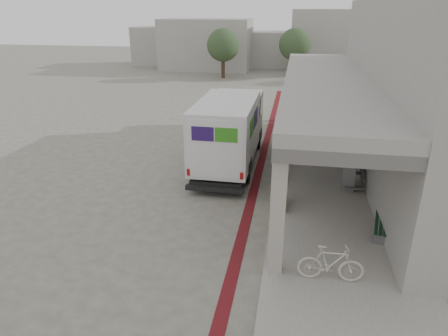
% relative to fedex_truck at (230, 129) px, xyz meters
% --- Properties ---
extents(ground, '(120.00, 120.00, 0.00)m').
position_rel_fedex_truck_xyz_m(ground, '(0.39, -4.23, -1.65)').
color(ground, '#605B52').
rests_on(ground, ground).
extents(bike_lane_stripe, '(0.35, 40.00, 0.01)m').
position_rel_fedex_truck_xyz_m(bike_lane_stripe, '(1.39, -2.23, -1.65)').
color(bike_lane_stripe, '#5A1216').
rests_on(bike_lane_stripe, ground).
extents(sidewalk, '(4.40, 28.00, 0.12)m').
position_rel_fedex_truck_xyz_m(sidewalk, '(4.39, -4.23, -1.59)').
color(sidewalk, gray).
rests_on(sidewalk, ground).
extents(transit_building, '(7.60, 17.00, 7.00)m').
position_rel_fedex_truck_xyz_m(transit_building, '(7.22, 0.27, 1.75)').
color(transit_building, gray).
rests_on(transit_building, ground).
extents(distant_backdrop, '(28.00, 10.00, 6.50)m').
position_rel_fedex_truck_xyz_m(distant_backdrop, '(-2.45, 31.65, 1.05)').
color(distant_backdrop, gray).
rests_on(distant_backdrop, ground).
extents(tree_left, '(3.20, 3.20, 4.80)m').
position_rel_fedex_truck_xyz_m(tree_left, '(-4.61, 23.77, 1.53)').
color(tree_left, '#38281C').
rests_on(tree_left, ground).
extents(tree_mid, '(3.20, 3.20, 4.80)m').
position_rel_fedex_truck_xyz_m(tree_mid, '(2.39, 25.77, 1.53)').
color(tree_mid, '#38281C').
rests_on(tree_mid, ground).
extents(tree_right, '(3.20, 3.20, 4.80)m').
position_rel_fedex_truck_xyz_m(tree_right, '(10.39, 24.77, 1.53)').
color(tree_right, '#38281C').
rests_on(tree_right, ground).
extents(fedex_truck, '(2.32, 7.28, 3.10)m').
position_rel_fedex_truck_xyz_m(fedex_truck, '(0.00, 0.00, 0.00)').
color(fedex_truck, black).
rests_on(fedex_truck, ground).
extents(bench, '(0.67, 1.66, 0.38)m').
position_rel_fedex_truck_xyz_m(bench, '(5.59, -5.28, -1.26)').
color(bench, slate).
rests_on(bench, sidewalk).
extents(bollard_near, '(0.44, 0.44, 0.65)m').
position_rel_fedex_truck_xyz_m(bollard_near, '(2.49, -4.32, -1.20)').
color(bollard_near, tan).
rests_on(bollard_near, sidewalk).
extents(bollard_far, '(0.40, 0.40, 0.60)m').
position_rel_fedex_truck_xyz_m(bollard_far, '(2.49, -1.50, -1.23)').
color(bollard_far, gray).
rests_on(bollard_far, sidewalk).
extents(utility_cabinet, '(0.55, 0.69, 1.05)m').
position_rel_fedex_truck_xyz_m(utility_cabinet, '(4.95, -2.02, -1.01)').
color(utility_cabinet, slate).
rests_on(utility_cabinet, sidewalk).
extents(bicycle_cream, '(1.68, 0.50, 1.00)m').
position_rel_fedex_truck_xyz_m(bicycle_cream, '(3.89, -7.93, -1.03)').
color(bicycle_cream, '#BBB4A5').
rests_on(bicycle_cream, sidewalk).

